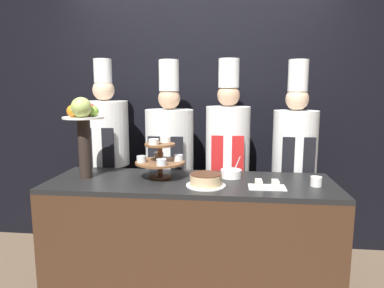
# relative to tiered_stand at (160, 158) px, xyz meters

# --- Properties ---
(wall_back) EXTENTS (10.00, 0.06, 2.80)m
(wall_back) POSITION_rel_tiered_stand_xyz_m (0.23, 0.91, 0.36)
(wall_back) COLOR black
(wall_back) RESTS_ON ground_plane
(buffet_counter) EXTENTS (2.03, 0.67, 0.89)m
(buffet_counter) POSITION_rel_tiered_stand_xyz_m (0.23, -0.05, -0.60)
(buffet_counter) COLOR #422819
(buffet_counter) RESTS_ON ground_plane
(tiered_stand) EXTENTS (0.36, 0.36, 0.30)m
(tiered_stand) POSITION_rel_tiered_stand_xyz_m (0.00, 0.00, 0.00)
(tiered_stand) COLOR brown
(tiered_stand) RESTS_ON buffet_counter
(fruit_pedestal) EXTENTS (0.29, 0.29, 0.59)m
(fruit_pedestal) POSITION_rel_tiered_stand_xyz_m (-0.54, -0.06, 0.25)
(fruit_pedestal) COLOR #2D231E
(fruit_pedestal) RESTS_ON buffet_counter
(cake_round) EXTENTS (0.27, 0.27, 0.08)m
(cake_round) POSITION_rel_tiered_stand_xyz_m (0.35, -0.17, -0.11)
(cake_round) COLOR white
(cake_round) RESTS_ON buffet_counter
(cup_white) EXTENTS (0.08, 0.08, 0.07)m
(cup_white) POSITION_rel_tiered_stand_xyz_m (1.09, -0.10, -0.12)
(cup_white) COLOR white
(cup_white) RESTS_ON buffet_counter
(cake_square_tray) EXTENTS (0.24, 0.14, 0.05)m
(cake_square_tray) POSITION_rel_tiered_stand_xyz_m (0.75, -0.17, -0.13)
(cake_square_tray) COLOR white
(cake_square_tray) RESTS_ON buffet_counter
(serving_bowl_far) EXTENTS (0.15, 0.15, 0.16)m
(serving_bowl_far) POSITION_rel_tiered_stand_xyz_m (0.52, 0.08, -0.12)
(serving_bowl_far) COLOR white
(serving_bowl_far) RESTS_ON buffet_counter
(chef_left) EXTENTS (0.41, 0.41, 1.80)m
(chef_left) POSITION_rel_tiered_stand_xyz_m (-0.60, 0.52, -0.07)
(chef_left) COLOR black
(chef_left) RESTS_ON ground_plane
(chef_center_left) EXTENTS (0.42, 0.42, 1.79)m
(chef_center_left) POSITION_rel_tiered_stand_xyz_m (-0.02, 0.52, -0.10)
(chef_center_left) COLOR #38332D
(chef_center_left) RESTS_ON ground_plane
(chef_center_right) EXTENTS (0.38, 0.38, 1.79)m
(chef_center_right) POSITION_rel_tiered_stand_xyz_m (0.49, 0.52, -0.08)
(chef_center_right) COLOR black
(chef_center_right) RESTS_ON ground_plane
(chef_right) EXTENTS (0.37, 0.37, 1.78)m
(chef_right) POSITION_rel_tiered_stand_xyz_m (1.05, 0.52, -0.09)
(chef_right) COLOR black
(chef_right) RESTS_ON ground_plane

